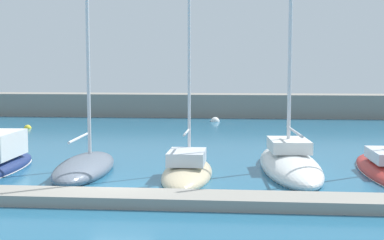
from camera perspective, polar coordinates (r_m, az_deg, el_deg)
name	(u,v)px	position (r m, az deg, el deg)	size (l,w,h in m)	color
ground_plane	(118,191)	(21.32, -7.82, -7.46)	(120.00, 120.00, 0.00)	#236084
dock_pier	(106,198)	(19.42, -9.14, -8.16)	(27.69, 1.67, 0.40)	gray
breakwater_seawall	(193,105)	(53.64, 0.15, 1.60)	(108.00, 3.83, 2.25)	gray
sailboat_slate_third	(85,165)	(25.07, -11.31, -4.74)	(2.59, 6.98, 13.69)	slate
sailboat_sand_fourth	(187,171)	(23.78, -0.49, -5.40)	(2.16, 6.63, 12.54)	beige
sailboat_white_fifth	(289,161)	(25.47, 10.29, -4.33)	(3.17, 9.46, 19.19)	white
mooring_buoy_yellow	(28,128)	(44.78, -17.04, -0.86)	(0.58, 0.58, 0.58)	yellow
mooring_buoy_white	(215,122)	(48.34, 2.46, -0.17)	(0.82, 0.82, 0.82)	white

